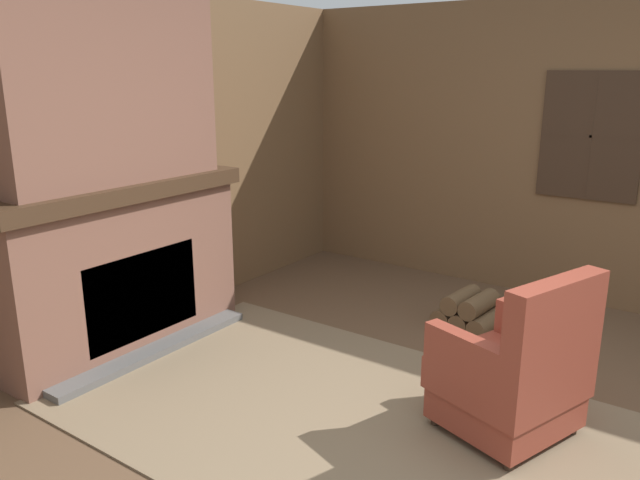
# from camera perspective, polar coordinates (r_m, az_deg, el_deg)

# --- Properties ---
(ground_plane) EXTENTS (14.00, 14.00, 0.00)m
(ground_plane) POSITION_cam_1_polar(r_m,az_deg,el_deg) (3.35, 12.68, -19.90)
(ground_plane) COLOR brown
(wood_panel_wall_left) EXTENTS (0.06, 6.10, 2.47)m
(wood_panel_wall_left) POSITION_cam_1_polar(r_m,az_deg,el_deg) (4.60, -20.21, 5.99)
(wood_panel_wall_left) COLOR brown
(wood_panel_wall_left) RESTS_ON ground
(wood_panel_wall_back) EXTENTS (6.10, 0.09, 2.47)m
(wood_panel_wall_back) POSITION_cam_1_polar(r_m,az_deg,el_deg) (5.48, 24.93, 6.94)
(wood_panel_wall_back) COLOR brown
(wood_panel_wall_back) RESTS_ON ground
(fireplace_hearth) EXTENTS (0.64, 1.87, 1.18)m
(fireplace_hearth) POSITION_cam_1_polar(r_m,az_deg,el_deg) (4.53, -17.57, -2.34)
(fireplace_hearth) COLOR brown
(fireplace_hearth) RESTS_ON ground
(chimney_breast) EXTENTS (0.38, 1.56, 1.27)m
(chimney_breast) POSITION_cam_1_polar(r_m,az_deg,el_deg) (4.34, -19.01, 13.33)
(chimney_breast) COLOR brown
(chimney_breast) RESTS_ON fireplace_hearth
(area_rug) EXTENTS (3.79, 2.01, 0.01)m
(area_rug) POSITION_cam_1_polar(r_m,az_deg,el_deg) (3.58, 5.37, -16.86)
(area_rug) COLOR #7A664C
(area_rug) RESTS_ON ground
(armchair) EXTENTS (0.80, 0.83, 0.94)m
(armchair) POSITION_cam_1_polar(r_m,az_deg,el_deg) (3.52, 17.34, -11.73)
(armchair) COLOR brown
(armchair) RESTS_ON ground
(firewood_stack) EXTENTS (0.48, 0.44, 0.28)m
(firewood_stack) POSITION_cam_1_polar(r_m,az_deg,el_deg) (4.92, 13.50, -6.36)
(firewood_stack) COLOR brown
(firewood_stack) RESTS_ON ground
(oil_lamp_vase) EXTENTS (0.12, 0.12, 0.25)m
(oil_lamp_vase) POSITION_cam_1_polar(r_m,az_deg,el_deg) (4.10, -25.69, 4.88)
(oil_lamp_vase) COLOR #47708E
(oil_lamp_vase) RESTS_ON fireplace_hearth
(storage_case) EXTENTS (0.13, 0.24, 0.13)m
(storage_case) POSITION_cam_1_polar(r_m,az_deg,el_deg) (4.64, -15.20, 6.63)
(storage_case) COLOR black
(storage_case) RESTS_ON fireplace_hearth
(decorative_plate_on_mantel) EXTENTS (0.07, 0.29, 0.28)m
(decorative_plate_on_mantel) POSITION_cam_1_polar(r_m,az_deg,el_deg) (4.41, -19.39, 6.83)
(decorative_plate_on_mantel) COLOR red
(decorative_plate_on_mantel) RESTS_ON fireplace_hearth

